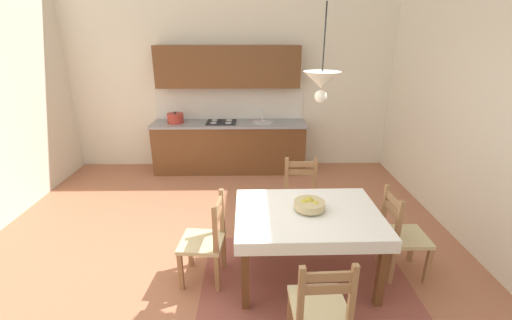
# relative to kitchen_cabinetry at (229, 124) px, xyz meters

# --- Properties ---
(ground_plane) EXTENTS (6.36, 6.97, 0.10)m
(ground_plane) POSITION_rel_kitchen_cabinetry_xyz_m (0.04, -2.91, -0.91)
(ground_plane) COLOR #AD6B4C
(wall_back) EXTENTS (6.36, 0.12, 4.02)m
(wall_back) POSITION_rel_kitchen_cabinetry_xyz_m (0.04, 0.33, 1.15)
(wall_back) COLOR silver
(wall_back) RESTS_ON ground_plane
(area_rug) EXTENTS (2.10, 1.60, 0.01)m
(area_rug) POSITION_rel_kitchen_cabinetry_xyz_m (0.95, -3.11, -0.85)
(area_rug) COLOR #984E42
(area_rug) RESTS_ON ground_plane
(kitchen_cabinetry) EXTENTS (2.71, 0.63, 2.20)m
(kitchen_cabinetry) POSITION_rel_kitchen_cabinetry_xyz_m (0.00, 0.00, 0.00)
(kitchen_cabinetry) COLOR brown
(kitchen_cabinetry) RESTS_ON ground_plane
(dining_table) EXTENTS (1.42, 1.06, 0.75)m
(dining_table) POSITION_rel_kitchen_cabinetry_xyz_m (0.95, -3.01, -0.22)
(dining_table) COLOR brown
(dining_table) RESTS_ON ground_plane
(dining_chair_tv_side) EXTENTS (0.46, 0.46, 0.93)m
(dining_chair_tv_side) POSITION_rel_kitchen_cabinetry_xyz_m (-0.06, -3.03, -0.41)
(dining_chair_tv_side) COLOR #D1BC89
(dining_chair_tv_side) RESTS_ON ground_plane
(dining_chair_camera_side) EXTENTS (0.44, 0.44, 0.93)m
(dining_chair_camera_side) POSITION_rel_kitchen_cabinetry_xyz_m (0.91, -3.92, -0.41)
(dining_chair_camera_side) COLOR #D1BC89
(dining_chair_camera_side) RESTS_ON ground_plane
(dining_chair_kitchen_side) EXTENTS (0.43, 0.43, 0.93)m
(dining_chair_kitchen_side) POSITION_rel_kitchen_cabinetry_xyz_m (1.02, -2.10, -0.41)
(dining_chair_kitchen_side) COLOR #D1BC89
(dining_chair_kitchen_side) RESTS_ON ground_plane
(dining_chair_window_side) EXTENTS (0.42, 0.42, 0.93)m
(dining_chair_window_side) POSITION_rel_kitchen_cabinetry_xyz_m (1.93, -2.96, -0.41)
(dining_chair_window_side) COLOR #D1BC89
(dining_chair_window_side) RESTS_ON ground_plane
(fruit_bowl) EXTENTS (0.30, 0.30, 0.12)m
(fruit_bowl) POSITION_rel_kitchen_cabinetry_xyz_m (0.96, -2.98, -0.04)
(fruit_bowl) COLOR tan
(fruit_bowl) RESTS_ON dining_table
(pendant_lamp) EXTENTS (0.32, 0.32, 0.80)m
(pendant_lamp) POSITION_rel_kitchen_cabinetry_xyz_m (1.00, -2.99, 1.14)
(pendant_lamp) COLOR black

